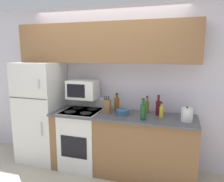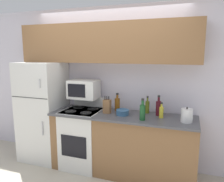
{
  "view_description": "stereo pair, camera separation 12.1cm",
  "coord_description": "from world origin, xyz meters",
  "px_view_note": "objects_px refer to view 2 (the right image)",
  "views": [
    {
      "loc": [
        1.13,
        -2.75,
        1.83
      ],
      "look_at": [
        0.2,
        0.27,
        1.27
      ],
      "focal_mm": 35.0,
      "sensor_mm": 36.0,
      "label": 1
    },
    {
      "loc": [
        1.24,
        -2.71,
        1.83
      ],
      "look_at": [
        0.2,
        0.27,
        1.27
      ],
      "focal_mm": 35.0,
      "sensor_mm": 36.0,
      "label": 2
    }
  ],
  "objects_px": {
    "refrigerator": "(43,111)",
    "stove": "(83,137)",
    "bottle_wine_green": "(142,112)",
    "bowl": "(122,112)",
    "kettle": "(187,115)",
    "microwave": "(84,89)",
    "knife_block": "(107,106)",
    "bottle_olive_oil": "(147,107)",
    "bottle_whiskey": "(117,104)",
    "bottle_cooking_spray": "(161,112)",
    "bottle_wine_red": "(158,108)"
  },
  "relations": [
    {
      "from": "bottle_wine_green",
      "to": "bowl",
      "type": "bearing_deg",
      "value": 155.18
    },
    {
      "from": "refrigerator",
      "to": "bottle_olive_oil",
      "type": "height_order",
      "value": "refrigerator"
    },
    {
      "from": "refrigerator",
      "to": "bottle_wine_green",
      "type": "height_order",
      "value": "refrigerator"
    },
    {
      "from": "bowl",
      "to": "bottle_whiskey",
      "type": "relative_size",
      "value": 0.71
    },
    {
      "from": "microwave",
      "to": "bottle_wine_green",
      "type": "distance_m",
      "value": 1.09
    },
    {
      "from": "bowl",
      "to": "bottle_olive_oil",
      "type": "height_order",
      "value": "bottle_olive_oil"
    },
    {
      "from": "refrigerator",
      "to": "bottle_whiskey",
      "type": "distance_m",
      "value": 1.31
    },
    {
      "from": "stove",
      "to": "bottle_whiskey",
      "type": "distance_m",
      "value": 0.78
    },
    {
      "from": "bottle_wine_red",
      "to": "bottle_olive_oil",
      "type": "xyz_separation_m",
      "value": [
        -0.18,
        0.08,
        -0.02
      ]
    },
    {
      "from": "refrigerator",
      "to": "bottle_olive_oil",
      "type": "bearing_deg",
      "value": 5.84
    },
    {
      "from": "bottle_cooking_spray",
      "to": "bottle_olive_oil",
      "type": "bearing_deg",
      "value": 142.02
    },
    {
      "from": "knife_block",
      "to": "bottle_cooking_spray",
      "type": "height_order",
      "value": "knife_block"
    },
    {
      "from": "microwave",
      "to": "bottle_olive_oil",
      "type": "bearing_deg",
      "value": 4.19
    },
    {
      "from": "bowl",
      "to": "bottle_cooking_spray",
      "type": "bearing_deg",
      "value": 4.12
    },
    {
      "from": "bowl",
      "to": "bottle_wine_red",
      "type": "xyz_separation_m",
      "value": [
        0.5,
        0.14,
        0.08
      ]
    },
    {
      "from": "knife_block",
      "to": "kettle",
      "type": "xyz_separation_m",
      "value": [
        1.14,
        -0.06,
        -0.01
      ]
    },
    {
      "from": "bottle_olive_oil",
      "to": "bottle_whiskey",
      "type": "relative_size",
      "value": 0.93
    },
    {
      "from": "bottle_wine_green",
      "to": "bottle_wine_red",
      "type": "bearing_deg",
      "value": 59.35
    },
    {
      "from": "stove",
      "to": "knife_block",
      "type": "bearing_deg",
      "value": 0.95
    },
    {
      "from": "bottle_whiskey",
      "to": "bottle_olive_oil",
      "type": "bearing_deg",
      "value": 1.74
    },
    {
      "from": "microwave",
      "to": "bottle_olive_oil",
      "type": "height_order",
      "value": "microwave"
    },
    {
      "from": "bottle_olive_oil",
      "to": "bottle_whiskey",
      "type": "bearing_deg",
      "value": -178.26
    },
    {
      "from": "microwave",
      "to": "refrigerator",
      "type": "bearing_deg",
      "value": -171.86
    },
    {
      "from": "kettle",
      "to": "refrigerator",
      "type": "bearing_deg",
      "value": 177.92
    },
    {
      "from": "bottle_cooking_spray",
      "to": "stove",
      "type": "bearing_deg",
      "value": -178.7
    },
    {
      "from": "knife_block",
      "to": "bottle_whiskey",
      "type": "relative_size",
      "value": 0.95
    },
    {
      "from": "stove",
      "to": "microwave",
      "type": "height_order",
      "value": "microwave"
    },
    {
      "from": "bottle_olive_oil",
      "to": "bottle_cooking_spray",
      "type": "xyz_separation_m",
      "value": [
        0.23,
        -0.18,
        -0.02
      ]
    },
    {
      "from": "kettle",
      "to": "bottle_olive_oil",
      "type": "bearing_deg",
      "value": 155.07
    },
    {
      "from": "microwave",
      "to": "bowl",
      "type": "relative_size",
      "value": 2.36
    },
    {
      "from": "refrigerator",
      "to": "stove",
      "type": "xyz_separation_m",
      "value": [
        0.76,
        -0.03,
        -0.35
      ]
    },
    {
      "from": "bottle_olive_oil",
      "to": "knife_block",
      "type": "bearing_deg",
      "value": -160.82
    },
    {
      "from": "stove",
      "to": "bottle_cooking_spray",
      "type": "bearing_deg",
      "value": 1.3
    },
    {
      "from": "knife_block",
      "to": "stove",
      "type": "bearing_deg",
      "value": -179.05
    },
    {
      "from": "bottle_cooking_spray",
      "to": "kettle",
      "type": "height_order",
      "value": "bottle_cooking_spray"
    },
    {
      "from": "bottle_wine_red",
      "to": "bottle_cooking_spray",
      "type": "distance_m",
      "value": 0.12
    },
    {
      "from": "bottle_olive_oil",
      "to": "microwave",
      "type": "bearing_deg",
      "value": -175.81
    },
    {
      "from": "bowl",
      "to": "kettle",
      "type": "distance_m",
      "value": 0.9
    },
    {
      "from": "bottle_wine_green",
      "to": "stove",
      "type": "bearing_deg",
      "value": 170.67
    },
    {
      "from": "microwave",
      "to": "bottle_wine_red",
      "type": "bearing_deg",
      "value": 0.01
    },
    {
      "from": "bottle_cooking_spray",
      "to": "kettle",
      "type": "relative_size",
      "value": 1.08
    },
    {
      "from": "bottle_wine_green",
      "to": "kettle",
      "type": "bearing_deg",
      "value": 10.56
    },
    {
      "from": "refrigerator",
      "to": "stove",
      "type": "height_order",
      "value": "refrigerator"
    },
    {
      "from": "refrigerator",
      "to": "bottle_cooking_spray",
      "type": "xyz_separation_m",
      "value": [
        1.99,
        0.0,
        0.17
      ]
    },
    {
      "from": "bottle_olive_oil",
      "to": "kettle",
      "type": "height_order",
      "value": "bottle_olive_oil"
    },
    {
      "from": "microwave",
      "to": "bottle_cooking_spray",
      "type": "bearing_deg",
      "value": -4.74
    },
    {
      "from": "microwave",
      "to": "knife_block",
      "type": "distance_m",
      "value": 0.52
    },
    {
      "from": "bowl",
      "to": "bottle_whiskey",
      "type": "xyz_separation_m",
      "value": [
        -0.15,
        0.21,
        0.07
      ]
    },
    {
      "from": "stove",
      "to": "bottle_wine_green",
      "type": "xyz_separation_m",
      "value": [
        0.99,
        -0.16,
        0.56
      ]
    },
    {
      "from": "microwave",
      "to": "knife_block",
      "type": "xyz_separation_m",
      "value": [
        0.45,
        -0.13,
        -0.22
      ]
    }
  ]
}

